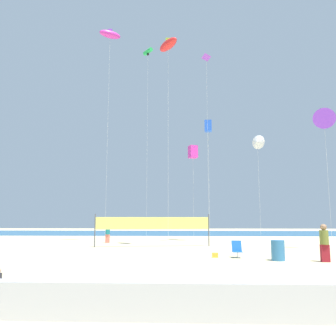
{
  "coord_description": "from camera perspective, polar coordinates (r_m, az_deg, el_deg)",
  "views": [
    {
      "loc": [
        3.06,
        -17.77,
        2.03
      ],
      "look_at": [
        1.84,
        8.18,
        5.8
      ],
      "focal_mm": 37.71,
      "sensor_mm": 36.0,
      "label": 1
    }
  ],
  "objects": [
    {
      "name": "beachgoer_teal_shirt",
      "position": [
        31.45,
        -9.73,
        -10.31
      ],
      "size": [
        0.36,
        0.36,
        1.58
      ],
      "rotation": [
        0.0,
        0.0,
        0.61
      ],
      "color": "#EA7260",
      "rests_on": "ground"
    },
    {
      "name": "kite_magenta_box",
      "position": [
        34.89,
        4.05,
        2.61
      ],
      "size": [
        0.99,
        0.99,
        9.22
      ],
      "color": "silver",
      "rests_on": "ground"
    },
    {
      "name": "kite_blue_box",
      "position": [
        33.67,
        6.49,
        6.72
      ],
      "size": [
        0.7,
        0.7,
        11.25
      ],
      "color": "silver",
      "rests_on": "ground"
    },
    {
      "name": "kite_violet_diamond",
      "position": [
        32.94,
        6.24,
        16.98
      ],
      "size": [
        0.83,
        0.82,
        16.55
      ],
      "color": "silver",
      "rests_on": "ground"
    },
    {
      "name": "kite_violet_delta",
      "position": [
        27.24,
        23.91,
        7.25
      ],
      "size": [
        1.55,
        0.81,
        9.74
      ],
      "color": "silver",
      "rests_on": "ground"
    },
    {
      "name": "ground_plane",
      "position": [
        18.15,
        -7.26,
        -14.62
      ],
      "size": [
        120.0,
        120.0,
        0.0
      ],
      "primitive_type": "plane",
      "color": "beige"
    },
    {
      "name": "volleyball_net",
      "position": [
        26.85,
        -2.44,
        -9.09
      ],
      "size": [
        8.51,
        1.59,
        2.4
      ],
      "color": "#4C4C51",
      "rests_on": "ground"
    },
    {
      "name": "boardwalk_ledge",
      "position": [
        8.26,
        -20.29,
        -19.31
      ],
      "size": [
        28.0,
        0.44,
        0.76
      ],
      "primitive_type": "cube",
      "color": "#B7B7BC",
      "rests_on": "ground"
    },
    {
      "name": "kite_white_delta",
      "position": [
        30.92,
        14.27,
        4.08
      ],
      "size": [
        1.05,
        1.02,
        9.12
      ],
      "color": "silver",
      "rests_on": "ground"
    },
    {
      "name": "folding_beach_chair",
      "position": [
        19.63,
        11.09,
        -12.69
      ],
      "size": [
        0.52,
        0.65,
        0.89
      ],
      "rotation": [
        0.0,
        0.0,
        0.71
      ],
      "color": "#1959B2",
      "rests_on": "ground"
    },
    {
      "name": "kite_red_inflatable",
      "position": [
        29.54,
        0.03,
        19.28
      ],
      "size": [
        1.88,
        2.13,
        16.28
      ],
      "color": "silver",
      "rests_on": "ground"
    },
    {
      "name": "kite_green_tube",
      "position": [
        39.43,
        -3.27,
        18.12
      ],
      "size": [
        1.12,
        1.24,
        19.89
      ],
      "color": "silver",
      "rests_on": "ground"
    },
    {
      "name": "kite_magenta_inflatable",
      "position": [
        35.47,
        -9.35,
        20.49
      ],
      "size": [
        2.12,
        1.52,
        19.6
      ],
      "color": "silver",
      "rests_on": "ground"
    },
    {
      "name": "beach_handbag",
      "position": [
        19.52,
        7.61,
        -13.8
      ],
      "size": [
        0.31,
        0.16,
        0.25
      ],
      "primitive_type": "cube",
      "color": "gold",
      "rests_on": "ground"
    },
    {
      "name": "trash_barrel",
      "position": [
        18.72,
        17.35,
        -12.6
      ],
      "size": [
        0.66,
        0.66,
        1.0
      ],
      "primitive_type": "cylinder",
      "color": "teal",
      "rests_on": "ground"
    },
    {
      "name": "beachgoer_olive_shirt",
      "position": [
        18.91,
        23.94,
        -10.81
      ],
      "size": [
        0.41,
        0.41,
        1.8
      ],
      "rotation": [
        0.0,
        0.0,
        1.48
      ],
      "color": "maroon",
      "rests_on": "ground"
    },
    {
      "name": "ocean_band",
      "position": [
        53.42,
        -0.6,
        -10.44
      ],
      "size": [
        120.0,
        20.0,
        0.01
      ],
      "primitive_type": "cube",
      "color": "#28608C",
      "rests_on": "ground"
    }
  ]
}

